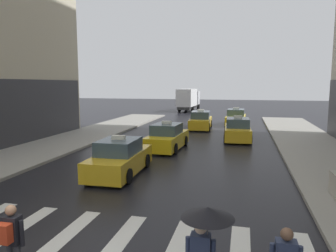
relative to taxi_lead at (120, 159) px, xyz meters
The scene contains 9 objects.
crosswalk_markings 5.96m from the taxi_lead, 74.36° to the right, with size 11.30×2.80×0.01m.
taxi_lead is the anchor object (origin of this frame).
taxi_second 6.02m from the taxi_lead, 82.60° to the left, with size 2.08×4.61×1.80m.
taxi_third 11.55m from the taxi_lead, 64.18° to the left, with size 2.08×4.61×1.80m.
taxi_fourth 15.67m from the taxi_lead, 84.09° to the left, with size 2.08×4.61×1.80m.
taxi_fifth 19.47m from the taxi_lead, 76.07° to the left, with size 2.02×4.58×1.80m.
box_truck 34.27m from the taxi_lead, 94.61° to the left, with size 2.52×7.62×3.35m.
pedestrian_with_umbrella 9.27m from the taxi_lead, 58.52° to the right, with size 0.96×0.96×1.94m.
pedestrian_with_backpack 8.06m from the taxi_lead, 83.82° to the right, with size 0.55×0.43×1.65m.
Camera 1 is at (3.83, -4.56, 4.09)m, focal length 34.03 mm.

